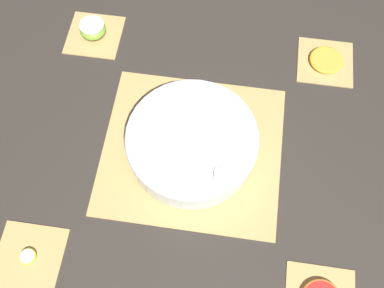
{
  "coord_description": "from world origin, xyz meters",
  "views": [
    {
      "loc": [
        0.06,
        -0.44,
        0.98
      ],
      "look_at": [
        0.0,
        0.0,
        0.03
      ],
      "focal_mm": 42.0,
      "sensor_mm": 36.0,
      "label": 1
    }
  ],
  "objects_px": {
    "fruit_salad_bowl": "(192,142)",
    "banana_coin_single": "(28,257)",
    "apple_half": "(93,29)",
    "orange_slice_whole": "(326,60)"
  },
  "relations": [
    {
      "from": "fruit_salad_bowl",
      "to": "banana_coin_single",
      "type": "relative_size",
      "value": 8.3
    },
    {
      "from": "fruit_salad_bowl",
      "to": "banana_coin_single",
      "type": "bearing_deg",
      "value": -135.96
    },
    {
      "from": "apple_half",
      "to": "banana_coin_single",
      "type": "relative_size",
      "value": 1.9
    },
    {
      "from": "apple_half",
      "to": "fruit_salad_bowl",
      "type": "bearing_deg",
      "value": -44.11
    },
    {
      "from": "apple_half",
      "to": "banana_coin_single",
      "type": "bearing_deg",
      "value": -90.0
    },
    {
      "from": "orange_slice_whole",
      "to": "banana_coin_single",
      "type": "height_order",
      "value": "orange_slice_whole"
    },
    {
      "from": "fruit_salad_bowl",
      "to": "orange_slice_whole",
      "type": "relative_size",
      "value": 3.51
    },
    {
      "from": "fruit_salad_bowl",
      "to": "apple_half",
      "type": "bearing_deg",
      "value": 135.89
    },
    {
      "from": "fruit_salad_bowl",
      "to": "apple_half",
      "type": "relative_size",
      "value": 4.36
    },
    {
      "from": "apple_half",
      "to": "orange_slice_whole",
      "type": "bearing_deg",
      "value": -0.0
    }
  ]
}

